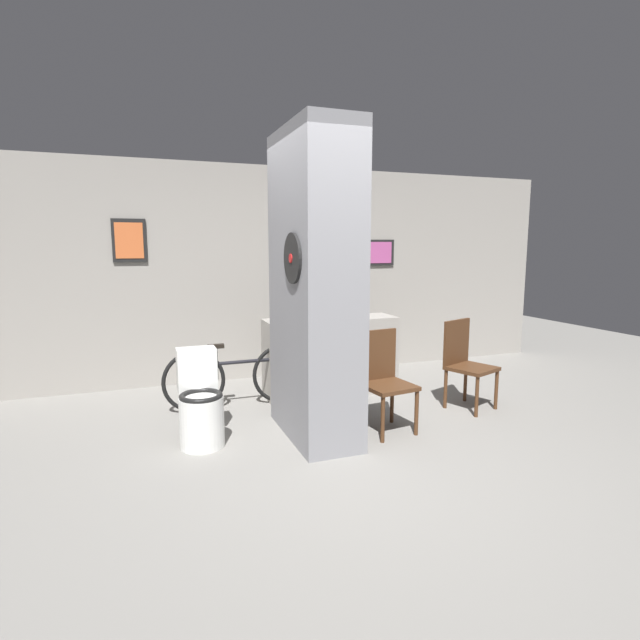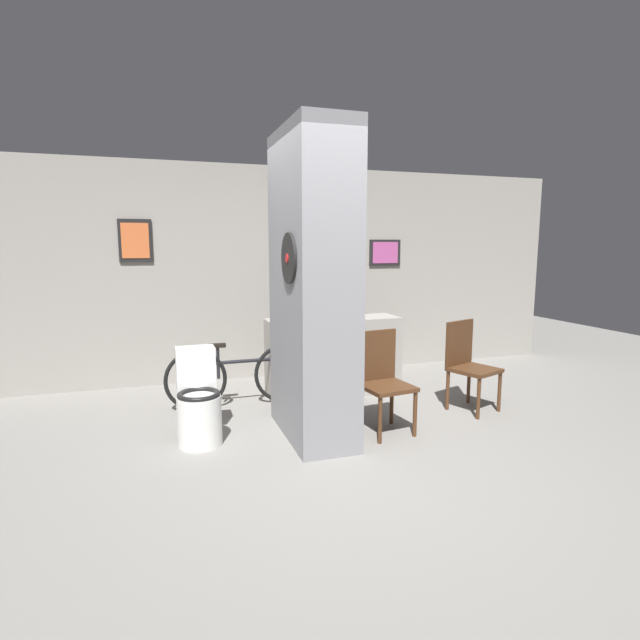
% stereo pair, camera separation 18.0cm
% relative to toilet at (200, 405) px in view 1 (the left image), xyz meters
% --- Properties ---
extents(ground_plane, '(14.00, 14.00, 0.00)m').
position_rel_toilet_xyz_m(ground_plane, '(1.11, -0.68, -0.33)').
color(ground_plane, gray).
extents(wall_back, '(8.00, 0.09, 2.60)m').
position_rel_toilet_xyz_m(wall_back, '(1.11, 1.95, 0.97)').
color(wall_back, gray).
rests_on(wall_back, ground_plane).
extents(pillar_center, '(0.53, 1.11, 2.60)m').
position_rel_toilet_xyz_m(pillar_center, '(0.97, -0.13, 0.97)').
color(pillar_center, gray).
rests_on(pillar_center, ground_plane).
extents(counter_shelf, '(1.48, 0.44, 0.85)m').
position_rel_toilet_xyz_m(counter_shelf, '(1.55, 0.95, 0.09)').
color(counter_shelf, gray).
rests_on(counter_shelf, ground_plane).
extents(toilet, '(0.36, 0.52, 0.78)m').
position_rel_toilet_xyz_m(toilet, '(0.00, 0.00, 0.00)').
color(toilet, white).
rests_on(toilet, ground_plane).
extents(chair_near_pillar, '(0.46, 0.46, 0.90)m').
position_rel_toilet_xyz_m(chair_near_pillar, '(1.58, -0.24, 0.15)').
color(chair_near_pillar, '#4C2D19').
rests_on(chair_near_pillar, ground_plane).
extents(chair_by_doorway, '(0.53, 0.53, 0.90)m').
position_rel_toilet_xyz_m(chair_by_doorway, '(2.66, 0.03, 0.15)').
color(chair_by_doorway, '#4C2D19').
rests_on(chair_by_doorway, ground_plane).
extents(bicycle, '(1.52, 0.42, 0.67)m').
position_rel_toilet_xyz_m(bicycle, '(0.50, 0.84, -0.01)').
color(bicycle, black).
rests_on(bicycle, ground_plane).
extents(bottle_tall, '(0.08, 0.08, 0.32)m').
position_rel_toilet_xyz_m(bottle_tall, '(1.46, 0.95, 0.64)').
color(bottle_tall, '#19598C').
rests_on(bottle_tall, counter_shelf).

